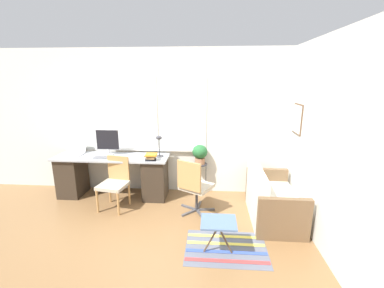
# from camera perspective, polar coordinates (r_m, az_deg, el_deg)

# --- Properties ---
(ground_plane) EXTENTS (14.00, 14.00, 0.00)m
(ground_plane) POSITION_cam_1_polar(r_m,az_deg,el_deg) (4.69, -7.45, -13.17)
(ground_plane) COLOR brown
(wall_back_with_window) EXTENTS (9.00, 0.12, 2.70)m
(wall_back_with_window) POSITION_cam_1_polar(r_m,az_deg,el_deg) (4.89, -6.42, 4.82)
(wall_back_with_window) COLOR silver
(wall_back_with_window) RESTS_ON ground_plane
(wall_right_with_picture) EXTENTS (0.08, 9.00, 2.70)m
(wall_right_with_picture) POSITION_cam_1_polar(r_m,az_deg,el_deg) (4.39, 23.49, 2.56)
(wall_right_with_picture) COLOR silver
(wall_right_with_picture) RESTS_ON ground_plane
(desk) EXTENTS (2.08, 0.60, 0.78)m
(desk) POSITION_cam_1_polar(r_m,az_deg,el_deg) (5.03, -17.12, -6.55)
(desk) COLOR #9EA3A8
(desk) RESTS_ON ground_plane
(laptop) EXTENTS (0.31, 0.36, 0.23)m
(laptop) POSITION_cam_1_polar(r_m,az_deg,el_deg) (5.29, -24.43, -1.52)
(laptop) COLOR #B7B7BC
(laptop) RESTS_ON desk
(monitor) EXTENTS (0.44, 0.18, 0.48)m
(monitor) POSITION_cam_1_polar(r_m,az_deg,el_deg) (4.97, -18.21, 0.54)
(monitor) COLOR silver
(monitor) RESTS_ON desk
(keyboard) EXTENTS (0.33, 0.14, 0.02)m
(keyboard) POSITION_cam_1_polar(r_m,az_deg,el_deg) (4.88, -19.09, -2.79)
(keyboard) COLOR slate
(keyboard) RESTS_ON desk
(mouse) EXTENTS (0.04, 0.07, 0.04)m
(mouse) POSITION_cam_1_polar(r_m,az_deg,el_deg) (4.78, -16.31, -2.81)
(mouse) COLOR slate
(mouse) RESTS_ON desk
(desk_lamp) EXTENTS (0.15, 0.15, 0.38)m
(desk_lamp) POSITION_cam_1_polar(r_m,az_deg,el_deg) (4.66, -7.33, 0.33)
(desk_lamp) COLOR #2D2D33
(desk_lamp) RESTS_ON desk
(book_stack) EXTENTS (0.23, 0.18, 0.12)m
(book_stack) POSITION_cam_1_polar(r_m,az_deg,el_deg) (4.51, -9.11, -2.83)
(book_stack) COLOR black
(book_stack) RESTS_ON desk
(desk_chair_wooden) EXTENTS (0.50, 0.51, 0.87)m
(desk_chair_wooden) POSITION_cam_1_polar(r_m,az_deg,el_deg) (4.59, -16.80, -7.96)
(desk_chair_wooden) COLOR #B2844C
(desk_chair_wooden) RESTS_ON ground_plane
(office_chair_swivel) EXTENTS (0.61, 0.62, 0.93)m
(office_chair_swivel) POSITION_cam_1_polar(r_m,az_deg,el_deg) (4.19, 0.51, -9.21)
(office_chair_swivel) COLOR #47474C
(office_chair_swivel) RESTS_ON ground_plane
(couch_loveseat) EXTENTS (0.71, 1.25, 0.79)m
(couch_loveseat) POSITION_cam_1_polar(r_m,az_deg,el_deg) (4.32, 17.15, -12.13)
(couch_loveseat) COLOR silver
(couch_loveseat) RESTS_ON ground_plane
(plant_stand) EXTENTS (0.28, 0.28, 0.60)m
(plant_stand) POSITION_cam_1_polar(r_m,az_deg,el_deg) (4.89, 1.74, -5.10)
(plant_stand) COLOR #333338
(plant_stand) RESTS_ON ground_plane
(potted_plant) EXTENTS (0.28, 0.28, 0.36)m
(potted_plant) POSITION_cam_1_polar(r_m,az_deg,el_deg) (4.80, 1.77, -2.06)
(potted_plant) COLOR #9E6B4C
(potted_plant) RESTS_ON plant_stand
(floor_rug_striped) EXTENTS (1.06, 0.76, 0.01)m
(floor_rug_striped) POSITION_cam_1_polar(r_m,az_deg,el_deg) (3.65, 7.56, -21.93)
(floor_rug_striped) COLOR #565B6B
(floor_rug_striped) RESTS_ON ground_plane
(folding_stool) EXTENTS (0.44, 0.37, 0.45)m
(folding_stool) POSITION_cam_1_polar(r_m,az_deg,el_deg) (3.34, 5.93, -17.26)
(folding_stool) COLOR slate
(folding_stool) RESTS_ON ground_plane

